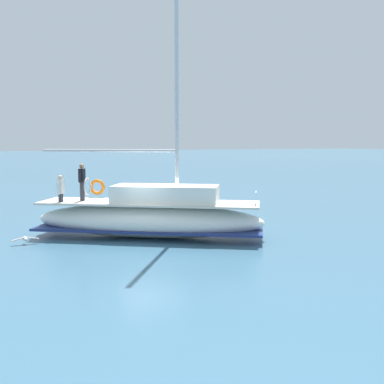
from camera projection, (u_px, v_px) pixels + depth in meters
name	position (u px, v px, depth m)	size (l,w,h in m)	color
ground_plane	(151.00, 237.00, 19.33)	(400.00, 400.00, 0.00)	#38607A
main_sailboat	(151.00, 215.00, 19.32)	(7.36, 9.30, 14.33)	white
seagull	(25.00, 239.00, 17.97)	(0.47, 1.00, 0.17)	silver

